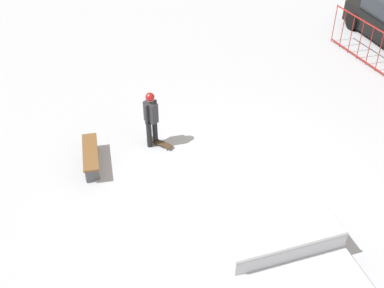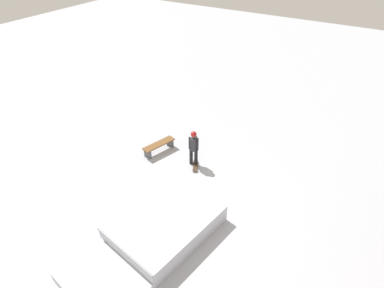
{
  "view_description": "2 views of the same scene",
  "coord_description": "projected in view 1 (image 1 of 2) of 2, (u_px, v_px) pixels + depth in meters",
  "views": [
    {
      "loc": [
        7.98,
        -5.48,
        8.87
      ],
      "look_at": [
        -1.08,
        -0.66,
        0.9
      ],
      "focal_mm": 47.11,
      "sensor_mm": 36.0,
      "label": 1
    },
    {
      "loc": [
        6.87,
        4.57,
        8.98
      ],
      "look_at": [
        -2.71,
        -1.25,
        1.0
      ],
      "focal_mm": 29.8,
      "sensor_mm": 36.0,
      "label": 2
    }
  ],
  "objects": [
    {
      "name": "skater",
      "position": [
        151.0,
        115.0,
        13.83
      ],
      "size": [
        0.43,
        0.42,
        1.73
      ],
      "rotation": [
        0.0,
        0.0,
        0.3
      ],
      "color": "black",
      "rests_on": "ground"
    },
    {
      "name": "ground_plane",
      "position": [
        234.0,
        187.0,
        13.03
      ],
      "size": [
        60.0,
        60.0,
        0.0
      ],
      "primitive_type": "plane",
      "color": "#B2B7C1"
    },
    {
      "name": "skate_ramp",
      "position": [
        266.0,
        217.0,
        11.73
      ],
      "size": [
        5.77,
        3.5,
        0.74
      ],
      "rotation": [
        0.0,
        0.0,
        -0.17
      ],
      "color": "silver",
      "rests_on": "ground"
    },
    {
      "name": "park_bench",
      "position": [
        91.0,
        155.0,
        13.51
      ],
      "size": [
        1.65,
        0.85,
        0.48
      ],
      "rotation": [
        0.0,
        0.0,
        5.99
      ],
      "color": "brown",
      "rests_on": "ground"
    },
    {
      "name": "skateboard",
      "position": [
        160.0,
        143.0,
        14.38
      ],
      "size": [
        0.8,
        0.55,
        0.09
      ],
      "rotation": [
        0.0,
        0.0,
        0.49
      ],
      "color": "#3F2D1E",
      "rests_on": "ground"
    }
  ]
}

